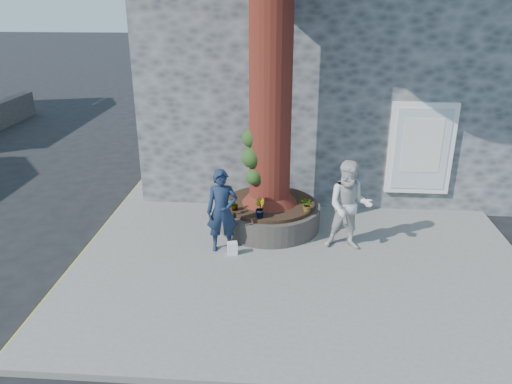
{
  "coord_description": "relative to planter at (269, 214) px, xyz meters",
  "views": [
    {
      "loc": [
        1.26,
        -8.36,
        5.14
      ],
      "look_at": [
        0.55,
        1.25,
        1.25
      ],
      "focal_mm": 35.0,
      "sensor_mm": 36.0,
      "label": 1
    }
  ],
  "objects": [
    {
      "name": "woman",
      "position": [
        1.67,
        -0.94,
        0.66
      ],
      "size": [
        0.98,
        0.79,
        1.91
      ],
      "primitive_type": "imported",
      "rotation": [
        0.0,
        0.0,
        -0.08
      ],
      "color": "silver",
      "rests_on": "pavement"
    },
    {
      "name": "yellow_line",
      "position": [
        -3.85,
        -1.0,
        -0.41
      ],
      "size": [
        0.1,
        30.0,
        0.01
      ],
      "primitive_type": "cube",
      "color": "yellow",
      "rests_on": "ground"
    },
    {
      "name": "plant_d",
      "position": [
        0.85,
        -0.48,
        0.47
      ],
      "size": [
        0.39,
        0.39,
        0.33
      ],
      "primitive_type": "imported",
      "rotation": [
        0.0,
        0.0,
        5.6
      ],
      "color": "gray",
      "rests_on": "planter"
    },
    {
      "name": "stone_shop",
      "position": [
        1.7,
        5.2,
        2.75
      ],
      "size": [
        10.3,
        8.3,
        6.3
      ],
      "color": "#444649",
      "rests_on": "ground"
    },
    {
      "name": "man",
      "position": [
        -0.91,
        -1.19,
        0.58
      ],
      "size": [
        0.69,
        0.5,
        1.75
      ],
      "primitive_type": "imported",
      "rotation": [
        0.0,
        0.0,
        0.14
      ],
      "color": "#15223B",
      "rests_on": "pavement"
    },
    {
      "name": "ground",
      "position": [
        -0.8,
        -2.0,
        -0.41
      ],
      "size": [
        120.0,
        120.0,
        0.0
      ],
      "primitive_type": "plane",
      "color": "black",
      "rests_on": "ground"
    },
    {
      "name": "pavement",
      "position": [
        0.7,
        -1.0,
        -0.35
      ],
      "size": [
        9.0,
        8.0,
        0.12
      ],
      "primitive_type": "cube",
      "color": "slate",
      "rests_on": "ground"
    },
    {
      "name": "planter",
      "position": [
        0.0,
        0.0,
        0.0
      ],
      "size": [
        2.3,
        2.3,
        0.6
      ],
      "color": "black",
      "rests_on": "pavement"
    },
    {
      "name": "shopping_bag",
      "position": [
        -0.68,
        -1.41,
        -0.15
      ],
      "size": [
        0.22,
        0.17,
        0.28
      ],
      "primitive_type": "cube",
      "rotation": [
        0.0,
        0.0,
        0.25
      ],
      "color": "white",
      "rests_on": "pavement"
    },
    {
      "name": "plant_b",
      "position": [
        -0.17,
        -0.85,
        0.52
      ],
      "size": [
        0.3,
        0.31,
        0.42
      ],
      "primitive_type": "imported",
      "rotation": [
        0.0,
        0.0,
        2.02
      ],
      "color": "gray",
      "rests_on": "planter"
    },
    {
      "name": "plant_a",
      "position": [
        -0.85,
        -0.82,
        0.5
      ],
      "size": [
        0.22,
        0.18,
        0.38
      ],
      "primitive_type": "imported",
      "rotation": [
        0.0,
        0.0,
        0.22
      ],
      "color": "gray",
      "rests_on": "planter"
    },
    {
      "name": "plant_c",
      "position": [
        -0.74,
        -0.51,
        0.45
      ],
      "size": [
        0.17,
        0.17,
        0.29
      ],
      "primitive_type": "imported",
      "rotation": [
        0.0,
        0.0,
        3.09
      ],
      "color": "gray",
      "rests_on": "planter"
    }
  ]
}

